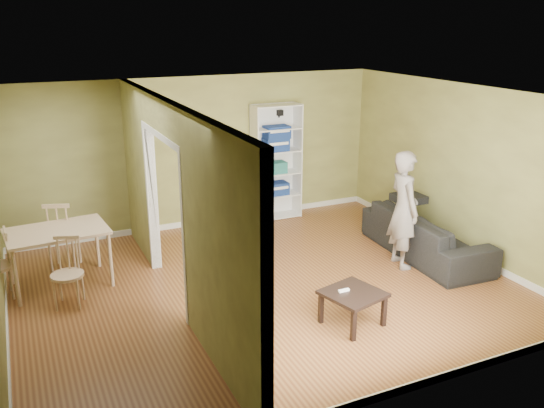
# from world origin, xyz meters

# --- Properties ---
(room_shell) EXTENTS (6.50, 6.50, 6.50)m
(room_shell) POSITION_xyz_m (0.00, 0.00, 1.30)
(room_shell) COLOR #915D31
(room_shell) RESTS_ON ground
(partition) EXTENTS (0.22, 5.50, 2.60)m
(partition) POSITION_xyz_m (-1.20, 0.00, 1.30)
(partition) COLOR #A3A457
(partition) RESTS_ON ground
(wall_speaker) EXTENTS (0.10, 0.10, 0.10)m
(wall_speaker) POSITION_xyz_m (1.50, 2.69, 1.90)
(wall_speaker) COLOR black
(wall_speaker) RESTS_ON room_shell
(sofa) EXTENTS (2.39, 1.13, 0.89)m
(sofa) POSITION_xyz_m (2.70, -0.04, 0.45)
(sofa) COLOR black
(sofa) RESTS_ON ground
(person) EXTENTS (0.83, 0.69, 2.04)m
(person) POSITION_xyz_m (2.13, -0.18, 1.02)
(person) COLOR slate
(person) RESTS_ON ground
(bookshelf) EXTENTS (0.87, 0.38, 2.08)m
(bookshelf) POSITION_xyz_m (1.37, 2.61, 1.04)
(bookshelf) COLOR white
(bookshelf) RESTS_ON ground
(paper_box_navy_a) EXTENTS (0.43, 0.28, 0.22)m
(paper_box_navy_a) POSITION_xyz_m (1.36, 2.56, 0.55)
(paper_box_navy_a) COLOR navy
(paper_box_navy_a) RESTS_ON bookshelf
(paper_box_teal) EXTENTS (0.39, 0.25, 0.20)m
(paper_box_teal) POSITION_xyz_m (1.35, 2.56, 0.94)
(paper_box_teal) COLOR #0B6047
(paper_box_teal) RESTS_ON bookshelf
(paper_box_navy_b) EXTENTS (0.43, 0.28, 0.22)m
(paper_box_navy_b) POSITION_xyz_m (1.36, 2.56, 1.36)
(paper_box_navy_b) COLOR navy
(paper_box_navy_b) RESTS_ON bookshelf
(paper_box_navy_c) EXTENTS (0.44, 0.29, 0.22)m
(paper_box_navy_c) POSITION_xyz_m (1.37, 2.56, 1.59)
(paper_box_navy_c) COLOR navy
(paper_box_navy_c) RESTS_ON bookshelf
(coffee_table) EXTENTS (0.63, 0.63, 0.42)m
(coffee_table) POSITION_xyz_m (0.53, -1.38, 0.36)
(coffee_table) COLOR black
(coffee_table) RESTS_ON ground
(game_controller) EXTENTS (0.14, 0.04, 0.03)m
(game_controller) POSITION_xyz_m (0.44, -1.32, 0.44)
(game_controller) COLOR white
(game_controller) RESTS_ON coffee_table
(dining_table) EXTENTS (1.29, 0.86, 0.81)m
(dining_table) POSITION_xyz_m (-2.52, 1.20, 0.73)
(dining_table) COLOR beige
(dining_table) RESTS_ON ground
(chair_near) EXTENTS (0.52, 0.52, 0.90)m
(chair_near) POSITION_xyz_m (-2.49, 0.54, 0.45)
(chair_near) COLOR tan
(chair_near) RESTS_ON ground
(chair_far) EXTENTS (0.62, 0.62, 1.05)m
(chair_far) POSITION_xyz_m (-2.41, 1.79, 0.52)
(chair_far) COLOR tan
(chair_far) RESTS_ON ground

